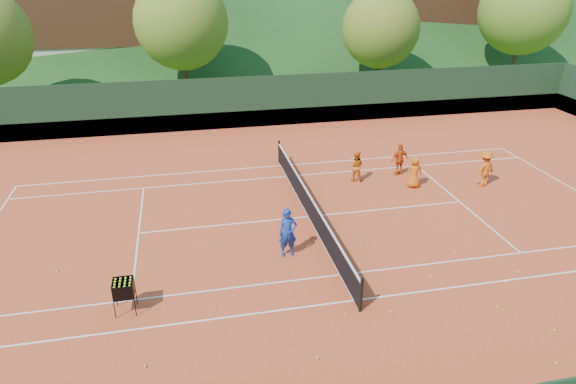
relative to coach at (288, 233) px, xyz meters
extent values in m
plane|color=#2F4F18|center=(1.39, 2.60, -0.88)|extent=(400.00, 400.00, 0.00)
cube|color=#BE421E|center=(1.39, 2.60, -0.87)|extent=(40.00, 24.00, 0.02)
imported|color=navy|center=(0.00, 0.00, 0.00)|extent=(0.64, 0.44, 1.71)
imported|color=orange|center=(4.29, 5.60, -0.15)|extent=(0.84, 0.76, 1.40)
imported|color=#CE4A12|center=(6.48, 5.87, -0.12)|extent=(0.91, 0.50, 1.48)
imported|color=#D36212|center=(6.53, 4.40, -0.15)|extent=(0.78, 0.60, 1.42)
imported|color=#DB6013|center=(9.58, 3.91, -0.05)|extent=(1.15, 0.84, 1.61)
sphere|color=#CFDB24|center=(6.21, -5.28, -0.82)|extent=(0.07, 0.07, 0.07)
sphere|color=#CFDB24|center=(5.43, -6.38, -0.82)|extent=(0.07, 0.07, 0.07)
sphere|color=#CFDB24|center=(4.15, -2.20, -0.82)|extent=(0.07, 0.07, 0.07)
sphere|color=#CFDB24|center=(6.51, 1.79, -0.82)|extent=(0.07, 0.07, 0.07)
sphere|color=#CFDB24|center=(-2.57, 1.42, -0.82)|extent=(0.07, 0.07, 0.07)
sphere|color=#CFDB24|center=(6.25, -2.99, -0.82)|extent=(0.07, 0.07, 0.07)
sphere|color=#CFDB24|center=(6.96, -2.58, -0.82)|extent=(0.07, 0.07, 0.07)
sphere|color=#CFDB24|center=(6.04, 0.72, -0.82)|extent=(0.07, 0.07, 0.07)
sphere|color=#CFDB24|center=(0.94, -3.48, -0.82)|extent=(0.07, 0.07, 0.07)
sphere|color=#CFDB24|center=(-7.42, 0.52, -0.82)|extent=(0.07, 0.07, 0.07)
sphere|color=#CFDB24|center=(6.85, -1.25, -0.82)|extent=(0.07, 0.07, 0.07)
sphere|color=#CFDB24|center=(-2.64, -2.37, -0.82)|extent=(0.07, 0.07, 0.07)
sphere|color=#CFDB24|center=(-0.99, -1.45, -0.82)|extent=(0.07, 0.07, 0.07)
sphere|color=#CFDB24|center=(-4.50, -4.40, -0.82)|extent=(0.07, 0.07, 0.07)
sphere|color=#CFDB24|center=(5.59, -1.06, -0.82)|extent=(0.07, 0.07, 0.07)
sphere|color=#CFDB24|center=(-0.28, -4.99, -0.82)|extent=(0.07, 0.07, 0.07)
sphere|color=#CFDB24|center=(2.22, -3.65, -0.82)|extent=(0.07, 0.07, 0.07)
sphere|color=#CFDB24|center=(5.29, -4.04, -0.82)|extent=(0.07, 0.07, 0.07)
cube|color=white|center=(13.27, 2.60, -0.85)|extent=(0.06, 10.97, 0.00)
cube|color=white|center=(1.39, -2.88, -0.85)|extent=(23.77, 0.06, 0.00)
cube|color=white|center=(1.39, 8.09, -0.85)|extent=(23.77, 0.06, 0.00)
cube|color=white|center=(1.39, -1.51, -0.85)|extent=(23.77, 0.06, 0.00)
cube|color=white|center=(1.39, 6.72, -0.85)|extent=(23.77, 0.06, 0.00)
cube|color=white|center=(-5.01, 2.60, -0.85)|extent=(0.06, 8.23, 0.00)
cube|color=white|center=(7.79, 2.60, -0.85)|extent=(0.06, 8.23, 0.00)
cube|color=white|center=(1.39, 2.60, -0.85)|extent=(12.80, 0.06, 0.00)
cube|color=white|center=(1.39, 2.60, -0.85)|extent=(0.06, 10.97, 0.00)
cube|color=black|center=(1.39, 2.60, -0.41)|extent=(0.03, 11.97, 0.90)
cube|color=white|center=(1.39, 2.60, 0.06)|extent=(0.05, 11.97, 0.06)
cylinder|color=black|center=(1.39, -3.38, -0.31)|extent=(0.10, 0.10, 1.10)
cylinder|color=black|center=(1.39, 8.59, -0.31)|extent=(0.10, 0.10, 1.10)
cube|color=black|center=(1.39, 14.60, 0.64)|extent=(40.00, 0.05, 3.00)
cube|color=#1A5B25|center=(1.39, 14.60, -0.36)|extent=(40.40, 0.05, 1.00)
cylinder|color=black|center=(-5.37, -2.28, -0.58)|extent=(0.02, 0.02, 0.55)
cylinder|color=black|center=(-4.82, -2.28, -0.58)|extent=(0.02, 0.02, 0.55)
cylinder|color=black|center=(-5.37, -1.73, -0.58)|extent=(0.02, 0.02, 0.55)
cylinder|color=black|center=(-4.82, -1.73, -0.58)|extent=(0.02, 0.02, 0.55)
cube|color=black|center=(-5.10, -2.01, -0.31)|extent=(0.55, 0.55, 0.02)
cube|color=black|center=(-5.10, -2.28, -0.08)|extent=(0.55, 0.02, 0.45)
cube|color=black|center=(-5.10, -1.73, -0.08)|extent=(0.55, 0.02, 0.45)
cube|color=black|center=(-5.37, -2.01, -0.08)|extent=(0.02, 0.55, 0.45)
cube|color=black|center=(-4.82, -2.01, -0.08)|extent=(0.02, 0.55, 0.45)
sphere|color=#CCE526|center=(-5.30, -2.21, 0.11)|extent=(0.07, 0.07, 0.07)
sphere|color=#CCE526|center=(-5.30, -2.07, 0.11)|extent=(0.07, 0.07, 0.07)
sphere|color=#CCE526|center=(-5.30, -1.94, 0.11)|extent=(0.07, 0.07, 0.07)
sphere|color=#CCE526|center=(-5.30, -1.80, 0.11)|extent=(0.07, 0.07, 0.07)
sphere|color=#CCE526|center=(-5.17, -2.21, 0.11)|extent=(0.07, 0.07, 0.07)
sphere|color=#CCE526|center=(-5.17, -2.07, 0.11)|extent=(0.07, 0.07, 0.07)
sphere|color=#CCE526|center=(-5.17, -1.94, 0.11)|extent=(0.07, 0.07, 0.07)
sphere|color=#CCE526|center=(-5.17, -1.80, 0.11)|extent=(0.07, 0.07, 0.07)
sphere|color=#CCE526|center=(-5.03, -2.21, 0.11)|extent=(0.07, 0.07, 0.07)
sphere|color=#CCE526|center=(-5.03, -2.07, 0.11)|extent=(0.07, 0.07, 0.07)
sphere|color=#CCE526|center=(-5.03, -1.94, 0.11)|extent=(0.07, 0.07, 0.07)
sphere|color=#CCE526|center=(-5.03, -1.80, 0.11)|extent=(0.07, 0.07, 0.07)
sphere|color=#CCE526|center=(-4.89, -2.21, 0.11)|extent=(0.07, 0.07, 0.07)
sphere|color=#CCE526|center=(-4.89, -2.07, 0.11)|extent=(0.07, 0.07, 0.07)
sphere|color=#CCE526|center=(-4.89, -1.94, 0.11)|extent=(0.07, 0.07, 0.07)
sphere|color=#CCE526|center=(-4.89, -1.80, 0.11)|extent=(0.07, 0.07, 0.07)
cube|color=beige|center=(-8.61, 32.60, 0.56)|extent=(12.00, 9.00, 2.88)
cube|color=#391E0F|center=(-8.61, 32.60, 4.24)|extent=(12.24, 9.18, 4.48)
cube|color=beige|center=(7.39, 36.60, 0.38)|extent=(11.00, 8.00, 2.52)
cube|color=#3B2210|center=(7.39, 36.60, 3.60)|extent=(11.22, 8.16, 3.92)
cube|color=beige|center=(21.39, 32.60, 0.47)|extent=(10.00, 8.00, 2.70)
cube|color=#371C0F|center=(21.39, 32.60, 3.92)|extent=(10.20, 8.16, 4.20)
cylinder|color=#402719|center=(-2.61, 22.60, 0.56)|extent=(0.36, 0.36, 2.88)
sphere|color=#4C751F|center=(-2.61, 22.60, 4.32)|extent=(6.40, 6.40, 6.40)
cylinder|color=#3D2918|center=(11.39, 21.60, 0.38)|extent=(0.36, 0.36, 2.52)
sphere|color=#4C6D1D|center=(11.39, 21.60, 3.67)|extent=(5.60, 5.60, 5.60)
cylinder|color=#3F2A19|center=(23.39, 22.60, 0.65)|extent=(0.36, 0.36, 3.06)
sphere|color=#48731E|center=(23.39, 22.60, 4.65)|extent=(6.80, 6.80, 6.80)
camera|label=1|loc=(-3.07, -14.55, 8.27)|focal=32.00mm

